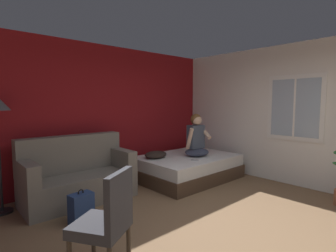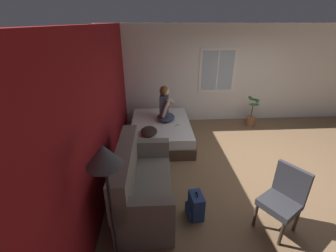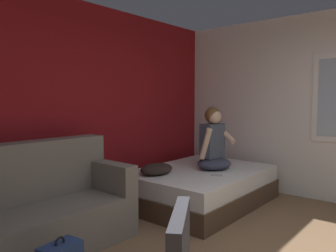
{
  "view_description": "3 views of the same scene",
  "coord_description": "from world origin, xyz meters",
  "px_view_note": "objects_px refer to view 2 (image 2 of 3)",
  "views": [
    {
      "loc": [
        -2.52,
        -1.65,
        1.6
      ],
      "look_at": [
        0.43,
        1.6,
        1.19
      ],
      "focal_mm": 28.0,
      "sensor_mm": 36.0,
      "label": 1
    },
    {
      "loc": [
        -3.67,
        2.17,
        2.74
      ],
      "look_at": [
        0.5,
        1.92,
        0.78
      ],
      "focal_mm": 24.0,
      "sensor_mm": 36.0,
      "label": 2
    },
    {
      "loc": [
        -2.4,
        -0.52,
        1.47
      ],
      "look_at": [
        0.74,
        2.12,
        1.13
      ],
      "focal_mm": 35.0,
      "sensor_mm": 36.0,
      "label": 3
    }
  ],
  "objects_px": {
    "bed": "(161,131)",
    "side_chair": "(283,197)",
    "cell_phone": "(177,125)",
    "floor_lamp": "(106,170)",
    "potted_plant": "(251,115)",
    "person_seated": "(165,107)",
    "throw_pillow": "(149,131)",
    "couch": "(141,184)",
    "backpack": "(195,206)"
  },
  "relations": [
    {
      "from": "bed",
      "to": "side_chair",
      "type": "distance_m",
      "value": 3.21
    },
    {
      "from": "cell_phone",
      "to": "floor_lamp",
      "type": "distance_m",
      "value": 3.32
    },
    {
      "from": "cell_phone",
      "to": "potted_plant",
      "type": "height_order",
      "value": "potted_plant"
    },
    {
      "from": "side_chair",
      "to": "person_seated",
      "type": "distance_m",
      "value": 3.27
    },
    {
      "from": "side_chair",
      "to": "floor_lamp",
      "type": "bearing_deg",
      "value": 101.55
    },
    {
      "from": "throw_pillow",
      "to": "cell_phone",
      "type": "bearing_deg",
      "value": -57.27
    },
    {
      "from": "potted_plant",
      "to": "couch",
      "type": "bearing_deg",
      "value": 134.34
    },
    {
      "from": "bed",
      "to": "person_seated",
      "type": "distance_m",
      "value": 0.63
    },
    {
      "from": "couch",
      "to": "cell_phone",
      "type": "distance_m",
      "value": 2.13
    },
    {
      "from": "person_seated",
      "to": "backpack",
      "type": "height_order",
      "value": "person_seated"
    },
    {
      "from": "side_chair",
      "to": "couch",
      "type": "bearing_deg",
      "value": 73.97
    },
    {
      "from": "person_seated",
      "to": "cell_phone",
      "type": "relative_size",
      "value": 6.08
    },
    {
      "from": "floor_lamp",
      "to": "backpack",
      "type": "bearing_deg",
      "value": -56.31
    },
    {
      "from": "floor_lamp",
      "to": "potted_plant",
      "type": "relative_size",
      "value": 2.0
    },
    {
      "from": "side_chair",
      "to": "cell_phone",
      "type": "xyz_separation_m",
      "value": [
        2.56,
        1.23,
        -0.05
      ]
    },
    {
      "from": "backpack",
      "to": "potted_plant",
      "type": "distance_m",
      "value": 3.9
    },
    {
      "from": "backpack",
      "to": "couch",
      "type": "bearing_deg",
      "value": 69.09
    },
    {
      "from": "backpack",
      "to": "potted_plant",
      "type": "bearing_deg",
      "value": -33.79
    },
    {
      "from": "person_seated",
      "to": "potted_plant",
      "type": "bearing_deg",
      "value": -76.48
    },
    {
      "from": "potted_plant",
      "to": "person_seated",
      "type": "bearing_deg",
      "value": 103.52
    },
    {
      "from": "floor_lamp",
      "to": "bed",
      "type": "bearing_deg",
      "value": -10.9
    },
    {
      "from": "person_seated",
      "to": "side_chair",
      "type": "bearing_deg",
      "value": -152.77
    },
    {
      "from": "side_chair",
      "to": "cell_phone",
      "type": "bearing_deg",
      "value": 25.58
    },
    {
      "from": "bed",
      "to": "cell_phone",
      "type": "height_order",
      "value": "cell_phone"
    },
    {
      "from": "throw_pillow",
      "to": "floor_lamp",
      "type": "height_order",
      "value": "floor_lamp"
    },
    {
      "from": "side_chair",
      "to": "potted_plant",
      "type": "relative_size",
      "value": 1.15
    },
    {
      "from": "bed",
      "to": "backpack",
      "type": "xyz_separation_m",
      "value": [
        -2.51,
        -0.45,
        -0.04
      ]
    },
    {
      "from": "couch",
      "to": "backpack",
      "type": "height_order",
      "value": "couch"
    },
    {
      "from": "couch",
      "to": "person_seated",
      "type": "distance_m",
      "value": 2.42
    },
    {
      "from": "couch",
      "to": "person_seated",
      "type": "bearing_deg",
      "value": -12.07
    },
    {
      "from": "couch",
      "to": "person_seated",
      "type": "xyz_separation_m",
      "value": [
        2.33,
        -0.5,
        0.44
      ]
    },
    {
      "from": "backpack",
      "to": "throw_pillow",
      "type": "relative_size",
      "value": 0.95
    },
    {
      "from": "couch",
      "to": "potted_plant",
      "type": "bearing_deg",
      "value": -45.66
    },
    {
      "from": "couch",
      "to": "cell_phone",
      "type": "xyz_separation_m",
      "value": [
        1.99,
        -0.76,
        0.09
      ]
    },
    {
      "from": "side_chair",
      "to": "person_seated",
      "type": "height_order",
      "value": "person_seated"
    },
    {
      "from": "backpack",
      "to": "person_seated",
      "type": "bearing_deg",
      "value": 7.08
    },
    {
      "from": "bed",
      "to": "floor_lamp",
      "type": "relative_size",
      "value": 1.19
    },
    {
      "from": "side_chair",
      "to": "potted_plant",
      "type": "bearing_deg",
      "value": -16.05
    },
    {
      "from": "side_chair",
      "to": "bed",
      "type": "bearing_deg",
      "value": 30.28
    },
    {
      "from": "side_chair",
      "to": "backpack",
      "type": "height_order",
      "value": "side_chair"
    },
    {
      "from": "couch",
      "to": "throw_pillow",
      "type": "distance_m",
      "value": 1.58
    },
    {
      "from": "throw_pillow",
      "to": "person_seated",
      "type": "bearing_deg",
      "value": -27.4
    },
    {
      "from": "bed",
      "to": "couch",
      "type": "relative_size",
      "value": 1.18
    },
    {
      "from": "bed",
      "to": "couch",
      "type": "xyz_separation_m",
      "value": [
        -2.19,
        0.38,
        0.16
      ]
    },
    {
      "from": "cell_phone",
      "to": "floor_lamp",
      "type": "xyz_separation_m",
      "value": [
        -3.02,
        1.01,
        0.94
      ]
    },
    {
      "from": "bed",
      "to": "cell_phone",
      "type": "distance_m",
      "value": 0.5
    },
    {
      "from": "side_chair",
      "to": "floor_lamp",
      "type": "xyz_separation_m",
      "value": [
        -0.46,
        2.23,
        0.9
      ]
    },
    {
      "from": "throw_pillow",
      "to": "backpack",
      "type": "bearing_deg",
      "value": -158.97
    },
    {
      "from": "backpack",
      "to": "cell_phone",
      "type": "relative_size",
      "value": 3.18
    },
    {
      "from": "couch",
      "to": "floor_lamp",
      "type": "xyz_separation_m",
      "value": [
        -1.03,
        0.24,
        1.04
      ]
    }
  ]
}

